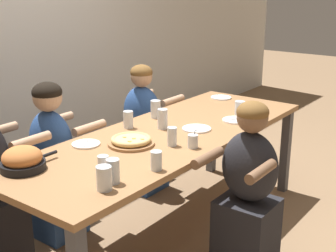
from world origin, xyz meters
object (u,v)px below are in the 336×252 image
Objects in this scene: drinking_glass_e at (240,109)px; diner_near_center at (248,196)px; skillet_bowl at (23,160)px; drinking_glass_c at (156,162)px; drinking_glass_g at (163,120)px; drinking_glass_i at (128,121)px; diner_far_midright at (143,134)px; diner_far_midleft at (53,167)px; empty_plate_c at (197,129)px; drinking_glass_f at (104,179)px; drinking_glass_d at (156,109)px; drinking_glass_b at (113,172)px; empty_plate_a at (236,120)px; drinking_glass_h at (172,137)px; empty_plate_d at (86,144)px; drinking_glass_a at (103,167)px; pizza_board_main at (131,141)px; empty_plate_b at (221,98)px; cocktail_glass_blue at (193,142)px.

drinking_glass_e is 0.95m from diner_near_center.
skillet_bowl is 3.33× the size of drinking_glass_c.
drinking_glass_g reaches higher than drinking_glass_i.
diner_near_center is 1.42m from diner_far_midright.
diner_far_midleft reaches higher than drinking_glass_c.
drinking_glass_f reaches higher than empty_plate_c.
drinking_glass_d reaches higher than drinking_glass_e.
diner_near_center is at bearing -26.30° from drinking_glass_b.
diner_far_midleft is at bearing 85.30° from drinking_glass_c.
drinking_glass_h reaches higher than empty_plate_a.
drinking_glass_h is 0.98× the size of drinking_glass_i.
empty_plate_d is 0.46m from diner_far_midleft.
drinking_glass_b is 1.07× the size of drinking_glass_i.
drinking_glass_g is at bearing 43.70° from diner_far_midleft.
drinking_glass_d is at bearing 63.98° from diner_far_midleft.
drinking_glass_i is (-0.32, -0.01, -0.01)m from drinking_glass_d.
drinking_glass_b is 0.65m from drinking_glass_h.
drinking_glass_a reaches higher than drinking_glass_c.
drinking_glass_h is (0.64, 0.09, -0.00)m from drinking_glass_b.
empty_plate_a is 0.96× the size of empty_plate_c.
drinking_glass_d is at bearing 27.89° from drinking_glass_b.
empty_plate_c is at bearing 2.81° from drinking_glass_a.
skillet_bowl is at bearing 162.26° from pizza_board_main.
drinking_glass_b is 0.28m from drinking_glass_c.
drinking_glass_i is (-0.78, 0.46, 0.01)m from drinking_glass_e.
diner_far_midright reaches higher than empty_plate_b.
skillet_bowl is 0.55m from drinking_glass_b.
empty_plate_c is 1.02m from drinking_glass_b.
drinking_glass_g is 0.82m from diner_near_center.
drinking_glass_d is at bearing 1.11° from drinking_glass_i.
pizza_board_main is 0.59m from drinking_glass_b.
drinking_glass_c is 0.86× the size of drinking_glass_f.
drinking_glass_i is at bearing 52.60° from drinking_glass_c.
drinking_glass_f is at bearing 179.22° from cocktail_glass_blue.
diner_near_center reaches higher than drinking_glass_g.
drinking_glass_g is at bearing 158.29° from drinking_glass_e.
drinking_glass_i is at bearing 123.49° from drinking_glass_g.
pizza_board_main is 2.84× the size of drinking_glass_e.
diner_far_midleft reaches higher than empty_plate_c.
drinking_glass_f is 0.11× the size of diner_far_midleft.
drinking_glass_f is 1.74m from diner_far_midright.
empty_plate_d is 1.59× the size of drinking_glass_a.
drinking_glass_i is at bearing 122.34° from empty_plate_c.
drinking_glass_d is (1.07, 0.57, 0.01)m from drinking_glass_b.
drinking_glass_c reaches higher than pizza_board_main.
drinking_glass_d is at bearing 48.43° from drinking_glass_g.
empty_plate_b and empty_plate_c have the same top height.
drinking_glass_d is (1.24, 0.04, 0.01)m from skillet_bowl.
cocktail_glass_blue is at bearing -157.04° from empty_plate_b.
empty_plate_b is at bearing -4.07° from drinking_glass_i.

